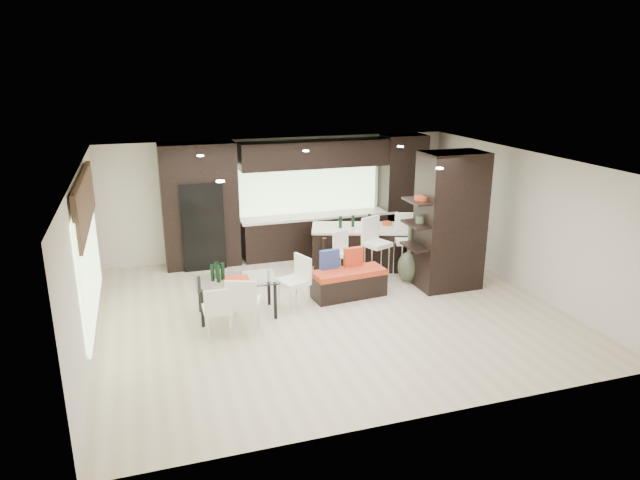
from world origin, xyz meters
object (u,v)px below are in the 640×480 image
object	(u,v)px
stool_left	(345,262)
chair_far	(217,313)
chair_near	(244,307)
stool_right	(406,252)
chair_end	(293,285)
kitchen_island	(362,247)
floor_vase	(410,252)
dining_table	(237,297)
stool_mid	(377,255)
bench	(349,283)

from	to	relation	value
stool_left	chair_far	xyz separation A→B (m)	(-2.82, -1.64, -0.01)
chair_far	chair_near	bearing A→B (deg)	-4.11
stool_left	stool_right	xyz separation A→B (m)	(1.34, -0.05, 0.11)
chair_far	chair_end	size ratio (longest dim) A/B	0.92
chair_end	chair_near	bearing A→B (deg)	105.67
chair_end	chair_far	bearing A→B (deg)	95.74
chair_near	chair_end	bearing A→B (deg)	55.75
kitchen_island	floor_vase	world-z (taller)	floor_vase
stool_left	stool_right	distance (m)	1.34
floor_vase	chair_far	distance (m)	4.27
floor_vase	dining_table	bearing A→B (deg)	-171.14
stool_mid	chair_end	distance (m)	2.21
stool_left	bench	distance (m)	0.78
dining_table	stool_left	bearing A→B (deg)	24.13
chair_near	stool_left	bearing A→B (deg)	55.42
floor_vase	chair_far	xyz separation A→B (m)	(-4.07, -1.26, -0.23)
floor_vase	chair_end	size ratio (longest dim) A/B	1.44
dining_table	floor_vase	bearing A→B (deg)	11.45
floor_vase	chair_far	bearing A→B (deg)	-162.75
stool_left	chair_near	world-z (taller)	chair_near
chair_near	dining_table	bearing A→B (deg)	110.39
bench	chair_far	size ratio (longest dim) A/B	1.71
chair_near	chair_far	world-z (taller)	chair_near
chair_near	floor_vase	bearing A→B (deg)	40.03
bench	chair_near	bearing A→B (deg)	-162.36
dining_table	chair_near	distance (m)	0.74
dining_table	bench	bearing A→B (deg)	7.90
kitchen_island	dining_table	world-z (taller)	kitchen_island
kitchen_island	stool_mid	xyz separation A→B (m)	(0.00, -0.80, 0.07)
stool_mid	chair_end	xyz separation A→B (m)	(-2.02, -0.89, -0.08)
stool_left	dining_table	xyz separation A→B (m)	(-2.38, -0.94, -0.08)
stool_left	bench	bearing A→B (deg)	-123.87
floor_vase	chair_near	bearing A→B (deg)	-160.36
chair_far	chair_end	xyz separation A→B (m)	(1.47, 0.70, 0.04)
kitchen_island	stool_mid	world-z (taller)	stool_mid
stool_left	chair_end	bearing A→B (deg)	-163.81
stool_left	dining_table	distance (m)	2.56
dining_table	stool_right	bearing A→B (deg)	16.08
stool_mid	floor_vase	distance (m)	0.68
stool_left	chair_end	distance (m)	1.65
stool_mid	dining_table	size ratio (longest dim) A/B	0.74
chair_far	stool_mid	bearing A→B (deg)	24.42
dining_table	chair_near	bearing A→B (deg)	-87.42
stool_right	bench	size ratio (longest dim) A/B	0.76
kitchen_island	floor_vase	size ratio (longest dim) A/B	1.70
stool_mid	chair_end	world-z (taller)	stool_mid
bench	stool_mid	bearing A→B (deg)	33.02
stool_mid	stool_left	bearing A→B (deg)	154.76
chair_end	floor_vase	bearing A→B (deg)	-97.43
kitchen_island	chair_end	bearing A→B (deg)	-121.17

